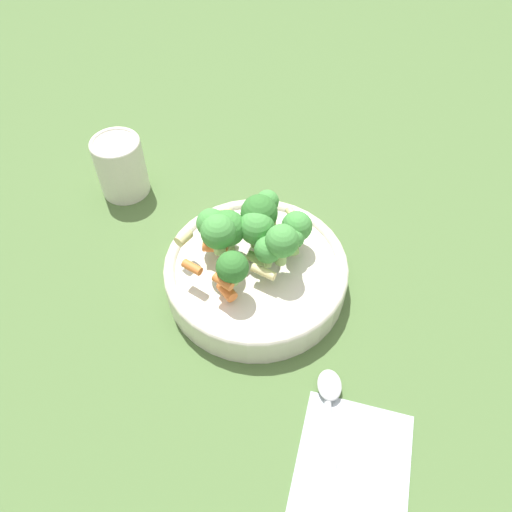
% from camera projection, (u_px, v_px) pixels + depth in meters
% --- Properties ---
extents(ground_plane, '(3.00, 3.00, 0.00)m').
position_uv_depth(ground_plane, '(256.00, 284.00, 0.63)').
color(ground_plane, '#4C6B38').
extents(bowl, '(0.22, 0.22, 0.04)m').
position_uv_depth(bowl, '(256.00, 272.00, 0.61)').
color(bowl, silver).
rests_on(bowl, ground_plane).
extents(pasta_salad, '(0.16, 0.14, 0.08)m').
position_uv_depth(pasta_salad, '(249.00, 232.00, 0.57)').
color(pasta_salad, '#8CB766').
rests_on(pasta_salad, bowl).
extents(cup, '(0.07, 0.07, 0.09)m').
position_uv_depth(cup, '(121.00, 166.00, 0.70)').
color(cup, silver).
rests_on(cup, ground_plane).
extents(napkin, '(0.18, 0.20, 0.01)m').
position_uv_depth(napkin, '(350.00, 485.00, 0.47)').
color(napkin, '#B2BCC6').
rests_on(napkin, ground_plane).
extents(spoon, '(0.07, 0.18, 0.01)m').
position_uv_depth(spoon, '(333.00, 421.00, 0.51)').
color(spoon, silver).
rests_on(spoon, napkin).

